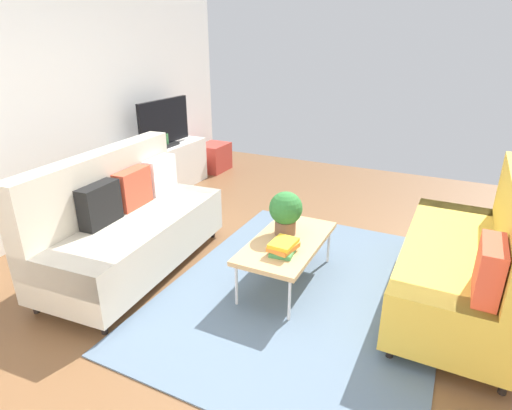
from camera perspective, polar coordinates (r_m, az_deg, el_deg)
name	(u,v)px	position (r m, az deg, el deg)	size (l,w,h in m)	color
ground_plane	(285,281)	(3.82, 4.00, -10.41)	(7.68, 7.68, 0.00)	brown
wall_far	(42,99)	(5.03, -27.31, 12.86)	(6.40, 0.12, 2.90)	white
area_rug	(305,290)	(3.71, 6.74, -11.49)	(2.90, 2.20, 0.01)	slate
couch_beige	(128,224)	(4.01, -17.16, -2.45)	(1.96, 0.98, 1.10)	beige
couch_green	(470,260)	(3.66, 27.36, -6.67)	(1.91, 0.86, 1.10)	gold
coffee_table	(287,243)	(3.61, 4.29, -5.24)	(1.10, 0.56, 0.42)	tan
tv_console	(167,168)	(6.06, -12.14, 4.97)	(1.40, 0.44, 0.64)	silver
tv	(164,124)	(5.90, -12.47, 10.82)	(1.00, 0.20, 0.64)	black
storage_trunk	(214,157)	(6.89, -5.80, 6.54)	(0.52, 0.40, 0.44)	#B2382D
potted_plant	(286,211)	(3.63, 4.10, -0.83)	(0.29, 0.29, 0.39)	brown
table_book_0	(283,251)	(3.39, 3.76, -6.30)	(0.24, 0.18, 0.03)	#3F8C4C
table_book_1	(283,247)	(3.38, 3.78, -5.76)	(0.24, 0.18, 0.04)	orange
table_book_2	(283,243)	(3.36, 3.79, -5.23)	(0.24, 0.18, 0.03)	gold
vase_0	(133,148)	(5.56, -16.55, 7.46)	(0.14, 0.14, 0.19)	#4C72B2
vase_1	(143,147)	(5.71, -15.19, 7.70)	(0.11, 0.11, 0.14)	#B24C4C
bottle_0	(157,144)	(5.77, -13.45, 8.19)	(0.06, 0.06, 0.17)	silver
bottle_1	(162,143)	(5.86, -12.75, 8.30)	(0.04, 0.04, 0.14)	red
bottle_2	(166,140)	(5.92, -12.21, 8.69)	(0.06, 0.06, 0.18)	#3F8C4C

